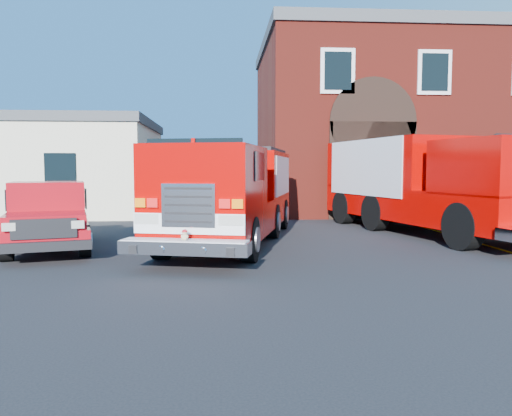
{
  "coord_description": "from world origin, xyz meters",
  "views": [
    {
      "loc": [
        -0.69,
        -11.14,
        2.09
      ],
      "look_at": [
        0.0,
        -1.2,
        1.3
      ],
      "focal_mm": 35.0,
      "sensor_mm": 36.0,
      "label": 1
    }
  ],
  "objects": [
    {
      "name": "pickup_truck",
      "position": [
        -5.21,
        2.23,
        0.83
      ],
      "size": [
        3.34,
        5.67,
        1.75
      ],
      "color": "black",
      "rests_on": "ground"
    },
    {
      "name": "fire_engine",
      "position": [
        -0.36,
        3.01,
        1.42
      ],
      "size": [
        4.5,
        9.23,
        2.74
      ],
      "color": "black",
      "rests_on": "ground"
    },
    {
      "name": "side_building",
      "position": [
        -9.0,
        13.0,
        2.2
      ],
      "size": [
        10.2,
        8.2,
        4.35
      ],
      "color": "#EBE4C5",
      "rests_on": "ground"
    },
    {
      "name": "parking_stripe_near",
      "position": [
        6.5,
        1.0,
        0.0
      ],
      "size": [
        0.12,
        3.0,
        0.01
      ],
      "primitive_type": "cube",
      "color": "yellow",
      "rests_on": "ground"
    },
    {
      "name": "parking_stripe_far",
      "position": [
        6.5,
        7.0,
        0.0
      ],
      "size": [
        0.12,
        3.0,
        0.01
      ],
      "primitive_type": "cube",
      "color": "yellow",
      "rests_on": "ground"
    },
    {
      "name": "ground",
      "position": [
        0.0,
        0.0,
        0.0
      ],
      "size": [
        100.0,
        100.0,
        0.0
      ],
      "primitive_type": "plane",
      "color": "black",
      "rests_on": "ground"
    },
    {
      "name": "fire_station",
      "position": [
        8.99,
        13.98,
        4.25
      ],
      "size": [
        15.2,
        10.2,
        8.45
      ],
      "color": "maroon",
      "rests_on": "ground"
    },
    {
      "name": "secondary_truck",
      "position": [
        5.92,
        4.53,
        1.68
      ],
      "size": [
        5.04,
        9.91,
        3.08
      ],
      "color": "black",
      "rests_on": "ground"
    },
    {
      "name": "parking_stripe_mid",
      "position": [
        6.5,
        4.0,
        0.0
      ],
      "size": [
        0.12,
        3.0,
        0.01
      ],
      "primitive_type": "cube",
      "color": "yellow",
      "rests_on": "ground"
    }
  ]
}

